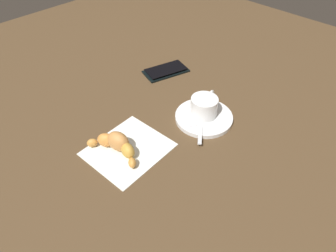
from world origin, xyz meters
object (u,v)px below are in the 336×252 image
Objects in this scene: napkin at (128,149)px; croissant at (117,144)px; espresso_cup at (204,106)px; saucer at (204,117)px; teaspoon at (201,118)px; cell_phone at (166,71)px; sugar_packet at (190,118)px.

napkin is 0.03m from croissant.
espresso_cup reaches higher than croissant.
saucer is 0.23m from croissant.
saucer is at bearing -129.13° from espresso_cup.
espresso_cup reaches higher than napkin.
croissant is at bearing 160.99° from teaspoon.
napkin is 1.25× the size of croissant.
napkin is 0.34m from cell_phone.
saucer is 0.21m from napkin.
sugar_packet reaches higher than napkin.
teaspoon reaches higher than cell_phone.
saucer is at bearing 9.62° from teaspoon.
teaspoon is at bearing -17.36° from napkin.
espresso_cup is at bearing 50.87° from saucer.
teaspoon reaches higher than saucer.
espresso_cup is 1.40× the size of sugar_packet.
espresso_cup is 0.54× the size of napkin.
teaspoon is 0.79× the size of cell_phone.
napkin is 1.17× the size of cell_phone.
napkin is (-0.21, 0.05, -0.03)m from espresso_cup.
croissant is (-0.21, 0.07, 0.01)m from teaspoon.
cell_phone is at bearing 65.28° from teaspoon.
teaspoon is 0.22m from croissant.
cell_phone is (0.12, 0.20, -0.01)m from sugar_packet.
cell_phone is (0.29, 0.17, 0.00)m from napkin.
espresso_cup is at bearing -111.45° from cell_phone.
espresso_cup is at bearing -15.90° from croissant.
saucer is 0.03m from espresso_cup.
croissant is at bearing -68.43° from sugar_packet.
croissant reaches higher than saucer.
cell_phone is at bearing 68.55° from espresso_cup.
espresso_cup is 0.22m from napkin.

